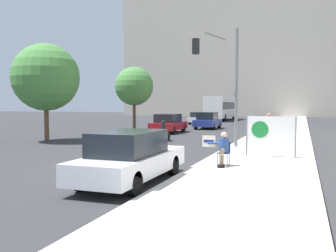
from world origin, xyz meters
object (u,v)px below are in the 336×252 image
(parked_car_curbside, at_px, (131,157))
(street_tree_midblock, at_px, (134,86))
(traffic_light_pole, at_px, (221,69))
(city_bus_on_road, at_px, (222,107))
(motorcycle_on_road, at_px, (164,132))
(pedestrian_behind, at_px, (269,132))
(car_on_road_nearest, at_px, (168,123))
(seated_protester, at_px, (223,148))
(car_on_road_distant, at_px, (199,118))
(street_tree_near_curb, at_px, (46,77))
(protest_banner, at_px, (270,135))
(car_on_road_midblock, at_px, (208,121))

(parked_car_curbside, bearing_deg, street_tree_midblock, 114.77)
(traffic_light_pole, xyz_separation_m, street_tree_midblock, (-10.15, 11.08, -0.26))
(city_bus_on_road, distance_m, motorcycle_on_road, 30.37)
(pedestrian_behind, height_order, car_on_road_nearest, pedestrian_behind)
(seated_protester, bearing_deg, car_on_road_distant, 108.87)
(street_tree_near_curb, bearing_deg, car_on_road_nearest, 61.53)
(pedestrian_behind, bearing_deg, motorcycle_on_road, 48.13)
(seated_protester, distance_m, car_on_road_distant, 29.86)
(traffic_light_pole, height_order, car_on_road_distant, traffic_light_pole)
(pedestrian_behind, distance_m, motorcycle_on_road, 7.49)
(pedestrian_behind, height_order, street_tree_near_curb, street_tree_near_curb)
(seated_protester, relative_size, traffic_light_pole, 0.20)
(city_bus_on_road, bearing_deg, parked_car_curbside, -81.85)
(protest_banner, distance_m, city_bus_on_road, 37.02)
(city_bus_on_road, xyz_separation_m, motorcycle_on_road, (2.66, -30.23, -1.35))
(pedestrian_behind, relative_size, street_tree_midblock, 0.31)
(traffic_light_pole, distance_m, car_on_road_distant, 23.63)
(pedestrian_behind, bearing_deg, car_on_road_nearest, 27.18)
(seated_protester, relative_size, street_tree_midblock, 0.21)
(motorcycle_on_road, distance_m, street_tree_midblock, 11.34)
(protest_banner, xyz_separation_m, parked_car_curbside, (-3.45, -6.09, -0.26))
(protest_banner, bearing_deg, traffic_light_pole, 129.30)
(car_on_road_midblock, bearing_deg, city_bus_on_road, 97.69)
(car_on_road_nearest, height_order, street_tree_near_curb, street_tree_near_curb)
(car_on_road_midblock, xyz_separation_m, street_tree_near_curb, (-6.59, -14.63, 3.16))
(parked_car_curbside, distance_m, car_on_road_distant, 32.42)
(motorcycle_on_road, bearing_deg, pedestrian_behind, -28.60)
(seated_protester, distance_m, city_bus_on_road, 39.56)
(parked_car_curbside, bearing_deg, motorcycle_on_road, 106.01)
(car_on_road_midblock, bearing_deg, traffic_light_pole, -73.63)
(traffic_light_pole, bearing_deg, car_on_road_distant, 107.82)
(car_on_road_distant, height_order, street_tree_near_curb, street_tree_near_curb)
(pedestrian_behind, relative_size, car_on_road_nearest, 0.41)
(car_on_road_distant, height_order, city_bus_on_road, city_bus_on_road)
(street_tree_midblock, bearing_deg, street_tree_near_curb, -93.36)
(street_tree_midblock, bearing_deg, pedestrian_behind, -44.53)
(seated_protester, height_order, car_on_road_midblock, car_on_road_midblock)
(car_on_road_nearest, bearing_deg, parked_car_curbside, -73.53)
(traffic_light_pole, xyz_separation_m, city_bus_on_road, (-6.66, 32.37, -2.22))
(seated_protester, xyz_separation_m, traffic_light_pole, (-1.41, 6.34, 3.36))
(street_tree_near_curb, bearing_deg, protest_banner, -13.16)
(pedestrian_behind, relative_size, parked_car_curbside, 0.37)
(parked_car_curbside, xyz_separation_m, car_on_road_midblock, (-3.57, 23.90, 0.00))
(city_bus_on_road, bearing_deg, street_tree_near_curb, -97.28)
(pedestrian_behind, bearing_deg, protest_banner, 173.39)
(parked_car_curbside, relative_size, car_on_road_distant, 1.11)
(car_on_road_nearest, relative_size, car_on_road_distant, 0.98)
(car_on_road_nearest, relative_size, city_bus_on_road, 0.37)
(seated_protester, distance_m, parked_car_curbside, 3.78)
(protest_banner, height_order, parked_car_curbside, protest_banner)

